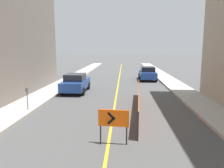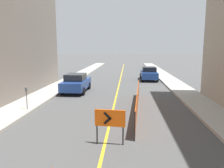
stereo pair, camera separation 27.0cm
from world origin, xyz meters
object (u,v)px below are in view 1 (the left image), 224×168
(arrow_barricade_primary, at_px, (114,120))
(parked_car_curb_near, at_px, (76,83))
(parking_meter_near_curb, at_px, (27,94))
(parked_car_curb_mid, at_px, (147,73))

(arrow_barricade_primary, relative_size, parked_car_curb_near, 0.32)
(arrow_barricade_primary, bearing_deg, parked_car_curb_near, 115.18)
(parking_meter_near_curb, bearing_deg, parked_car_curb_mid, 58.47)
(parked_car_curb_mid, bearing_deg, arrow_barricade_primary, -99.05)
(arrow_barricade_primary, height_order, parking_meter_near_curb, parking_meter_near_curb)
(arrow_barricade_primary, relative_size, parking_meter_near_curb, 1.04)
(parked_car_curb_near, distance_m, parking_meter_near_curb, 6.27)
(arrow_barricade_primary, xyz_separation_m, parked_car_curb_near, (-3.71, 10.13, -0.21))
(parked_car_curb_mid, distance_m, parking_meter_near_curb, 16.00)
(arrow_barricade_primary, bearing_deg, parked_car_curb_mid, 84.95)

